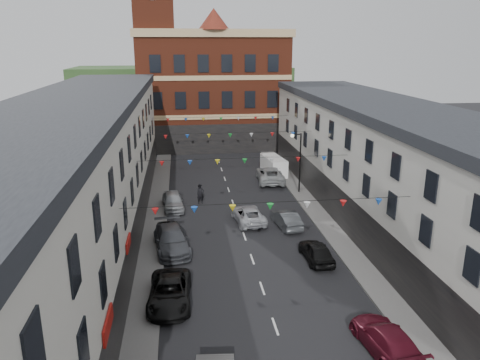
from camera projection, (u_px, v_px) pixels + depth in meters
name	position (u px, v px, depth m)	size (l,w,h in m)	color
ground	(252.00, 259.00, 32.10)	(160.00, 160.00, 0.00)	black
pavement_left	(152.00, 251.00, 33.15)	(1.80, 64.00, 0.15)	#605E5B
pavement_right	(340.00, 241.00, 34.81)	(1.80, 64.00, 0.15)	#605E5B
terrace_left	(70.00, 187.00, 30.13)	(8.40, 56.00, 10.70)	beige
terrace_right	(415.00, 181.00, 33.10)	(8.40, 56.00, 9.70)	silver
civic_building	(212.00, 88.00, 65.94)	(20.60, 13.30, 18.50)	maroon
clock_tower	(155.00, 38.00, 60.31)	(5.60, 5.60, 30.00)	maroon
distant_hill	(183.00, 94.00, 89.23)	(40.00, 14.00, 10.00)	#274621
street_lamp	(298.00, 155.00, 45.12)	(1.10, 0.36, 6.00)	black
car_left_c	(170.00, 292.00, 26.46)	(2.36, 5.11, 1.42)	black
car_left_d	(172.00, 239.00, 33.33)	(2.26, 5.56, 1.61)	#46484E
car_left_e	(173.00, 201.00, 41.61)	(1.79, 4.46, 1.52)	#94989D
car_right_c	(386.00, 339.00, 22.27)	(1.97, 4.86, 1.41)	#5C1222
car_right_d	(316.00, 251.00, 31.72)	(1.63, 4.04, 1.38)	black
car_right_e	(286.00, 219.00, 37.58)	(1.43, 4.10, 1.35)	#474B4F
car_right_f	(270.00, 175.00, 49.80)	(2.69, 5.84, 1.62)	#A9ADAE
moving_car	(248.00, 214.00, 38.62)	(2.21, 4.80, 1.33)	silver
white_van	(274.00, 166.00, 52.38)	(1.77, 4.59, 2.03)	white
pedestrian	(200.00, 194.00, 42.94)	(0.69, 0.45, 1.88)	black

